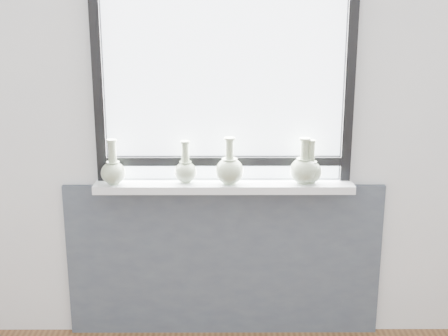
{
  "coord_description": "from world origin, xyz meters",
  "views": [
    {
      "loc": [
        -0.01,
        -1.34,
        1.84
      ],
      "look_at": [
        0.0,
        1.55,
        1.02
      ],
      "focal_mm": 50.0,
      "sensor_mm": 36.0,
      "label": 1
    }
  ],
  "objects_px": {
    "windowsill": "(224,186)",
    "vase_c": "(230,169)",
    "vase_d": "(304,169)",
    "vase_e": "(310,170)",
    "vase_b": "(186,169)",
    "vase_a": "(113,170)"
  },
  "relations": [
    {
      "from": "windowsill",
      "to": "vase_c",
      "type": "xyz_separation_m",
      "value": [
        0.03,
        -0.02,
        0.1
      ]
    },
    {
      "from": "vase_d",
      "to": "vase_e",
      "type": "distance_m",
      "value": 0.04
    },
    {
      "from": "windowsill",
      "to": "vase_d",
      "type": "xyz_separation_m",
      "value": [
        0.41,
        -0.02,
        0.1
      ]
    },
    {
      "from": "vase_d",
      "to": "windowsill",
      "type": "bearing_deg",
      "value": 177.63
    },
    {
      "from": "windowsill",
      "to": "vase_b",
      "type": "xyz_separation_m",
      "value": [
        -0.2,
        0.0,
        0.09
      ]
    },
    {
      "from": "vase_a",
      "to": "vase_c",
      "type": "height_order",
      "value": "vase_c"
    },
    {
      "from": "windowsill",
      "to": "vase_b",
      "type": "relative_size",
      "value": 6.1
    },
    {
      "from": "windowsill",
      "to": "vase_e",
      "type": "bearing_deg",
      "value": -1.13
    },
    {
      "from": "windowsill",
      "to": "vase_a",
      "type": "height_order",
      "value": "vase_a"
    },
    {
      "from": "vase_c",
      "to": "vase_e",
      "type": "height_order",
      "value": "vase_c"
    },
    {
      "from": "windowsill",
      "to": "vase_a",
      "type": "xyz_separation_m",
      "value": [
        -0.56,
        -0.03,
        0.09
      ]
    },
    {
      "from": "windowsill",
      "to": "vase_a",
      "type": "relative_size",
      "value": 5.71
    },
    {
      "from": "vase_a",
      "to": "vase_d",
      "type": "height_order",
      "value": "vase_d"
    },
    {
      "from": "vase_a",
      "to": "vase_e",
      "type": "bearing_deg",
      "value": 1.09
    },
    {
      "from": "vase_c",
      "to": "vase_e",
      "type": "relative_size",
      "value": 1.07
    },
    {
      "from": "vase_b",
      "to": "vase_e",
      "type": "xyz_separation_m",
      "value": [
        0.64,
        -0.01,
        0.0
      ]
    },
    {
      "from": "vase_c",
      "to": "vase_d",
      "type": "distance_m",
      "value": 0.38
    },
    {
      "from": "vase_e",
      "to": "vase_b",
      "type": "bearing_deg",
      "value": 179.2
    },
    {
      "from": "windowsill",
      "to": "vase_c",
      "type": "bearing_deg",
      "value": -40.96
    },
    {
      "from": "vase_c",
      "to": "vase_b",
      "type": "bearing_deg",
      "value": 173.67
    },
    {
      "from": "windowsill",
      "to": "vase_e",
      "type": "distance_m",
      "value": 0.45
    },
    {
      "from": "vase_e",
      "to": "vase_c",
      "type": "bearing_deg",
      "value": -177.78
    }
  ]
}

